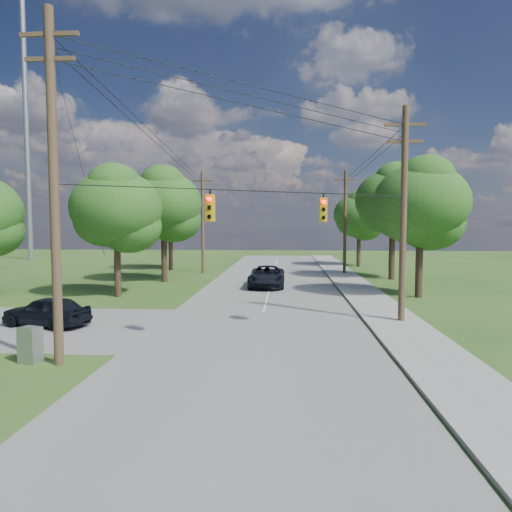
# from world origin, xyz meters

# --- Properties ---
(ground) EXTENTS (140.00, 140.00, 0.00)m
(ground) POSITION_xyz_m (0.00, 0.00, 0.00)
(ground) COLOR #2C531B
(ground) RESTS_ON ground
(main_road) EXTENTS (10.00, 100.00, 0.03)m
(main_road) POSITION_xyz_m (2.00, 5.00, 0.01)
(main_road) COLOR gray
(main_road) RESTS_ON ground
(sidewalk_east) EXTENTS (2.60, 100.00, 0.12)m
(sidewalk_east) POSITION_xyz_m (8.70, 5.00, 0.06)
(sidewalk_east) COLOR #9B9891
(sidewalk_east) RESTS_ON ground
(pole_sw) EXTENTS (2.00, 0.32, 12.00)m
(pole_sw) POSITION_xyz_m (-4.60, 0.40, 6.23)
(pole_sw) COLOR brown
(pole_sw) RESTS_ON ground
(pole_ne) EXTENTS (2.00, 0.32, 10.50)m
(pole_ne) POSITION_xyz_m (8.90, 8.00, 5.47)
(pole_ne) COLOR brown
(pole_ne) RESTS_ON ground
(pole_north_e) EXTENTS (2.00, 0.32, 10.00)m
(pole_north_e) POSITION_xyz_m (8.90, 30.00, 5.13)
(pole_north_e) COLOR brown
(pole_north_e) RESTS_ON ground
(pole_north_w) EXTENTS (2.00, 0.32, 10.00)m
(pole_north_w) POSITION_xyz_m (-5.00, 30.00, 5.13)
(pole_north_w) COLOR brown
(pole_north_w) RESTS_ON ground
(power_lines) EXTENTS (13.93, 29.62, 4.93)m
(power_lines) POSITION_xyz_m (1.50, 11.54, 9.15)
(power_lines) COLOR black
(power_lines) RESTS_ON ground
(traffic_signals) EXTENTS (4.91, 3.27, 1.05)m
(traffic_signals) POSITION_xyz_m (2.55, 4.43, 5.50)
(traffic_signals) COLOR gold
(traffic_signals) RESTS_ON ground
(radio_mast) EXTENTS (0.70, 0.70, 45.00)m
(radio_mast) POSITION_xyz_m (-32.00, 46.00, 22.50)
(radio_mast) COLOR gray
(radio_mast) RESTS_ON ground
(tree_w_near) EXTENTS (6.00, 6.00, 8.40)m
(tree_w_near) POSITION_xyz_m (-8.00, 15.00, 5.92)
(tree_w_near) COLOR #452F22
(tree_w_near) RESTS_ON ground
(tree_w_mid) EXTENTS (6.40, 6.40, 9.22)m
(tree_w_mid) POSITION_xyz_m (-7.00, 23.00, 6.58)
(tree_w_mid) COLOR #452F22
(tree_w_mid) RESTS_ON ground
(tree_w_far) EXTENTS (6.00, 6.00, 8.73)m
(tree_w_far) POSITION_xyz_m (-9.00, 33.00, 6.25)
(tree_w_far) COLOR #452F22
(tree_w_far) RESTS_ON ground
(tree_e_near) EXTENTS (6.20, 6.20, 8.81)m
(tree_e_near) POSITION_xyz_m (12.00, 16.00, 6.25)
(tree_e_near) COLOR #452F22
(tree_e_near) RESTS_ON ground
(tree_e_mid) EXTENTS (6.60, 6.60, 9.64)m
(tree_e_mid) POSITION_xyz_m (12.50, 26.00, 6.91)
(tree_e_mid) COLOR #452F22
(tree_e_mid) RESTS_ON ground
(tree_e_far) EXTENTS (5.80, 5.80, 8.32)m
(tree_e_far) POSITION_xyz_m (11.50, 38.00, 5.92)
(tree_e_far) COLOR #452F22
(tree_e_far) RESTS_ON ground
(car_cross_dark) EXTENTS (4.50, 2.67, 1.43)m
(car_cross_dark) POSITION_xyz_m (-8.05, 5.98, 0.75)
(car_cross_dark) COLOR black
(car_cross_dark) RESTS_ON cross_road
(car_main_north) EXTENTS (2.69, 5.80, 1.61)m
(car_main_north) POSITION_xyz_m (1.76, 20.23, 0.83)
(car_main_north) COLOR black
(car_main_north) RESTS_ON main_road
(control_cabinet) EXTENTS (0.81, 0.67, 1.26)m
(control_cabinet) POSITION_xyz_m (-5.69, 0.52, 0.63)
(control_cabinet) COLOR gray
(control_cabinet) RESTS_ON ground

